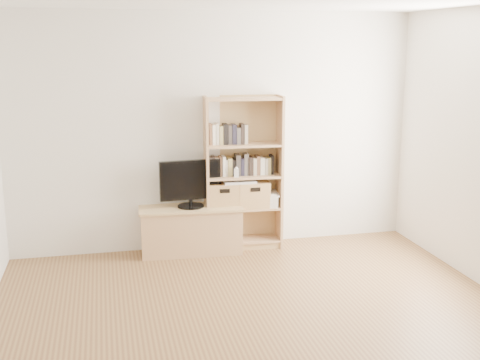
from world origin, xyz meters
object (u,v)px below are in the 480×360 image
object	(u,v)px
baby_monitor	(236,173)
basket_right	(253,194)
bookshelf	(243,173)
laptop	(239,181)
tv_stand	(191,231)
television	(190,184)
basket_left	(223,195)

from	to	relation	value
baby_monitor	basket_right	distance (m)	0.34
bookshelf	laptop	size ratio (longest dim) A/B	4.83
bookshelf	basket_right	bearing A→B (deg)	-2.60
tv_stand	television	bearing A→B (deg)	0.00
bookshelf	basket_right	xyz separation A→B (m)	(0.10, -0.01, -0.24)
tv_stand	television	distance (m)	0.53
bookshelf	television	size ratio (longest dim) A/B	2.56
bookshelf	basket_right	distance (m)	0.26
bookshelf	basket_right	world-z (taller)	bookshelf
television	basket_right	xyz separation A→B (m)	(0.70, 0.04, -0.16)
tv_stand	laptop	size ratio (longest dim) A/B	3.06
basket_left	laptop	distance (m)	0.24
tv_stand	laptop	world-z (taller)	laptop
basket_right	television	bearing A→B (deg)	-175.30
bookshelf	baby_monitor	bearing A→B (deg)	-135.00
television	baby_monitor	distance (m)	0.51
bookshelf	television	distance (m)	0.61
bookshelf	laptop	bearing A→B (deg)	-159.22
bookshelf	basket_right	size ratio (longest dim) A/B	4.92
baby_monitor	basket_right	xyz separation A→B (m)	(0.20, 0.08, -0.26)
tv_stand	laptop	bearing A→B (deg)	6.95
bookshelf	laptop	world-z (taller)	bookshelf
tv_stand	baby_monitor	distance (m)	0.81
basket_left	tv_stand	bearing A→B (deg)	-166.86
baby_monitor	tv_stand	bearing A→B (deg)	-169.93
baby_monitor	basket_left	size ratio (longest dim) A/B	0.28
tv_stand	basket_right	distance (m)	0.80
basket_right	baby_monitor	bearing A→B (deg)	-157.24
television	laptop	distance (m)	0.55
television	basket_left	distance (m)	0.41
tv_stand	baby_monitor	size ratio (longest dim) A/B	11.37
bookshelf	basket_left	distance (m)	0.33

